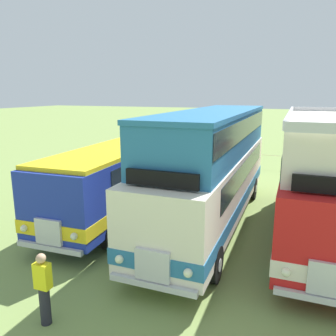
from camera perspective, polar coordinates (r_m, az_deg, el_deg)
name	(u,v)px	position (r m, az deg, el deg)	size (l,w,h in m)	color
bus_first_in_row	(129,171)	(15.04, -6.64, -0.43)	(2.89, 11.15, 2.99)	#1E339E
bus_second_in_row	(213,163)	(13.22, 7.68, 0.90)	(2.66, 11.65, 4.49)	silver
bus_third_in_row	(322,175)	(12.83, 24.66, -1.09)	(2.62, 9.73, 4.52)	red
marshal_person	(44,288)	(8.42, -20.40, -18.65)	(0.36, 0.24, 1.73)	#23232D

